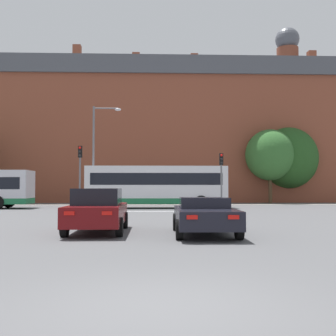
% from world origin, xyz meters
% --- Properties ---
extents(ground_plane, '(400.00, 400.00, 0.00)m').
position_xyz_m(ground_plane, '(0.00, 0.00, 0.00)').
color(ground_plane, '#545456').
extents(stop_line_strip, '(7.46, 0.30, 0.01)m').
position_xyz_m(stop_line_strip, '(0.00, 22.46, 0.00)').
color(stop_line_strip, silver).
rests_on(stop_line_strip, ground_plane).
extents(far_pavement, '(68.29, 2.50, 0.01)m').
position_xyz_m(far_pavement, '(0.00, 34.04, 0.01)').
color(far_pavement, '#A09B91').
rests_on(far_pavement, ground_plane).
extents(brick_civic_building, '(47.85, 14.10, 21.41)m').
position_xyz_m(brick_civic_building, '(-1.55, 44.96, 7.95)').
color(brick_civic_building, brown).
rests_on(brick_civic_building, ground_plane).
extents(car_saloon_left, '(2.02, 4.57, 1.58)m').
position_xyz_m(car_saloon_left, '(-2.10, 9.44, 0.79)').
color(car_saloon_left, '#600C0F').
rests_on(car_saloon_left, ground_plane).
extents(car_roadster_right, '(2.13, 4.66, 1.27)m').
position_xyz_m(car_roadster_right, '(1.67, 8.60, 0.66)').
color(car_roadster_right, black).
rests_on(car_roadster_right, ground_plane).
extents(bus_crossing_lead, '(10.89, 2.68, 3.25)m').
position_xyz_m(bus_crossing_lead, '(0.15, 27.16, 1.75)').
color(bus_crossing_lead, silver).
rests_on(bus_crossing_lead, ground_plane).
extents(traffic_light_near_right, '(0.26, 0.31, 3.98)m').
position_xyz_m(traffic_light_near_right, '(4.63, 23.17, 2.69)').
color(traffic_light_near_right, slate).
rests_on(traffic_light_near_right, ground_plane).
extents(traffic_light_near_left, '(0.26, 0.31, 4.45)m').
position_xyz_m(traffic_light_near_left, '(-5.08, 22.92, 2.97)').
color(traffic_light_near_left, slate).
rests_on(traffic_light_near_left, ground_plane).
extents(street_lamp_junction, '(2.25, 0.36, 8.06)m').
position_xyz_m(street_lamp_junction, '(-4.49, 27.54, 4.87)').
color(street_lamp_junction, slate).
rests_on(street_lamp_junction, ground_plane).
extents(pedestrian_waiting, '(0.30, 0.44, 1.65)m').
position_xyz_m(pedestrian_waiting, '(0.13, 34.07, 0.96)').
color(pedestrian_waiting, '#333851').
rests_on(pedestrian_waiting, ground_plane).
extents(pedestrian_walking_east, '(0.35, 0.45, 1.71)m').
position_xyz_m(pedestrian_walking_east, '(-0.32, 34.66, 1.00)').
color(pedestrian_walking_east, black).
rests_on(pedestrian_walking_east, ground_plane).
extents(pedestrian_walking_west, '(0.41, 0.25, 1.75)m').
position_xyz_m(pedestrian_walking_west, '(1.56, 34.16, 1.03)').
color(pedestrian_walking_west, black).
rests_on(pedestrian_walking_west, ground_plane).
extents(tree_by_building, '(6.22, 6.22, 8.02)m').
position_xyz_m(tree_by_building, '(14.30, 38.50, 4.75)').
color(tree_by_building, '#4C3823').
rests_on(tree_by_building, ground_plane).
extents(tree_kerbside, '(5.02, 5.02, 7.58)m').
position_xyz_m(tree_kerbside, '(11.89, 36.93, 4.94)').
color(tree_kerbside, '#4C3823').
rests_on(tree_kerbside, ground_plane).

